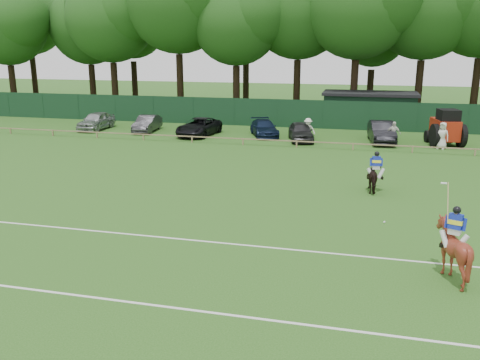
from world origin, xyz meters
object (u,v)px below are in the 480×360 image
(suv_black, at_px, (199,127))
(hatch_grey, at_px, (301,131))
(horse_dark, at_px, (375,177))
(utility_shed, at_px, (369,109))
(sedan_navy, at_px, (264,128))
(tractor, at_px, (446,128))
(spectator_left, at_px, (308,130))
(sedan_silver, at_px, (96,121))
(sedan_grey, at_px, (147,124))
(polo_ball, at_px, (384,222))
(estate_black, at_px, (382,132))
(horse_chestnut, at_px, (452,250))
(spectator_mid, at_px, (393,134))
(spectator_right, at_px, (442,136))

(suv_black, height_order, hatch_grey, hatch_grey)
(horse_dark, distance_m, utility_shed, 22.47)
(sedan_navy, bearing_deg, tractor, -25.08)
(hatch_grey, distance_m, spectator_left, 0.62)
(suv_black, distance_m, utility_shed, 16.18)
(utility_shed, xyz_separation_m, tractor, (5.48, -8.67, -0.26))
(sedan_silver, height_order, sedan_grey, sedan_silver)
(spectator_left, height_order, polo_ball, spectator_left)
(suv_black, bearing_deg, sedan_grey, 177.33)
(sedan_navy, xyz_separation_m, estate_black, (9.21, -0.53, 0.15))
(hatch_grey, xyz_separation_m, estate_black, (6.05, 0.84, 0.08))
(suv_black, bearing_deg, estate_black, 8.30)
(sedan_grey, xyz_separation_m, utility_shed, (18.37, 8.17, 0.85))
(horse_chestnut, bearing_deg, hatch_grey, -48.78)
(spectator_mid, bearing_deg, polo_ball, -95.71)
(spectator_mid, bearing_deg, horse_chestnut, -90.19)
(horse_dark, bearing_deg, polo_ball, 86.74)
(sedan_silver, bearing_deg, sedan_grey, -0.27)
(spectator_mid, bearing_deg, spectator_right, -10.26)
(estate_black, xyz_separation_m, spectator_right, (4.11, -1.64, 0.16))
(polo_ball, bearing_deg, horse_dark, 94.48)
(horse_chestnut, distance_m, spectator_left, 23.68)
(sedan_grey, height_order, estate_black, estate_black)
(horse_chestnut, height_order, hatch_grey, horse_chestnut)
(hatch_grey, height_order, spectator_right, spectator_right)
(horse_dark, height_order, sedan_navy, horse_dark)
(sedan_grey, height_order, tractor, tractor)
(sedan_grey, height_order, sedan_navy, sedan_grey)
(sedan_silver, bearing_deg, hatch_grey, -4.37)
(horse_dark, height_order, polo_ball, horse_dark)
(sedan_grey, xyz_separation_m, polo_ball, (19.14, -19.06, -0.64))
(estate_black, relative_size, spectator_mid, 2.72)
(horse_chestnut, xyz_separation_m, spectator_mid, (-0.88, 22.41, -0.05))
(spectator_mid, bearing_deg, horse_dark, -98.59)
(horse_chestnut, distance_m, tractor, 23.55)
(suv_black, bearing_deg, spectator_mid, 3.76)
(sedan_grey, xyz_separation_m, sedan_navy, (10.15, 0.24, -0.04))
(spectator_mid, distance_m, utility_shed, 9.82)
(horse_dark, distance_m, horse_chestnut, 9.86)
(spectator_left, bearing_deg, horse_chestnut, -62.44)
(sedan_grey, relative_size, spectator_left, 2.32)
(horse_chestnut, bearing_deg, spectator_mid, -65.28)
(sedan_navy, xyz_separation_m, utility_shed, (8.22, 7.93, 0.89))
(horse_chestnut, relative_size, spectator_mid, 1.05)
(hatch_grey, bearing_deg, sedan_navy, 142.91)
(horse_dark, xyz_separation_m, utility_shed, (-0.40, 22.45, 0.80))
(spectator_mid, bearing_deg, tractor, 12.17)
(sedan_navy, relative_size, estate_black, 0.92)
(estate_black, height_order, tractor, tractor)
(sedan_navy, relative_size, hatch_grey, 1.06)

